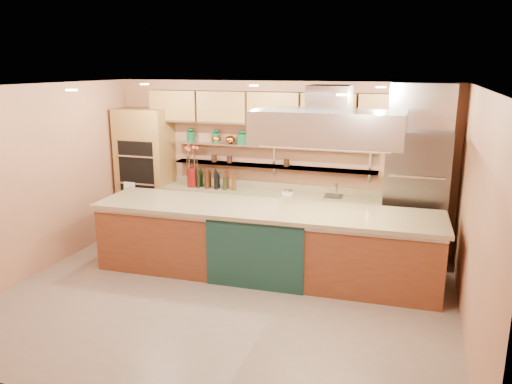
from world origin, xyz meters
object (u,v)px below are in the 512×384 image
(kitchen_scale, at_px, (288,191))
(copper_kettle, at_px, (230,139))
(flower_vase, at_px, (192,177))
(green_canister, at_px, (241,139))
(refrigerator, at_px, (415,197))
(island, at_px, (264,241))

(kitchen_scale, bearing_deg, copper_kettle, -177.02)
(flower_vase, xyz_separation_m, green_canister, (0.85, 0.22, 0.70))
(flower_vase, height_order, green_canister, green_canister)
(refrigerator, xyz_separation_m, island, (-2.08, -1.28, -0.53))
(refrigerator, distance_m, kitchen_scale, 2.06)
(flower_vase, xyz_separation_m, copper_kettle, (0.65, 0.22, 0.68))
(green_canister, bearing_deg, kitchen_scale, -13.36)
(refrigerator, height_order, kitchen_scale, refrigerator)
(flower_vase, height_order, kitchen_scale, flower_vase)
(island, bearing_deg, flower_vase, 141.66)
(kitchen_scale, bearing_deg, island, -76.65)
(island, relative_size, copper_kettle, 28.77)
(flower_vase, relative_size, copper_kettle, 1.96)
(copper_kettle, bearing_deg, island, -53.75)
(kitchen_scale, distance_m, green_canister, 1.26)
(kitchen_scale, bearing_deg, refrigerator, 13.79)
(refrigerator, distance_m, copper_kettle, 3.27)
(flower_vase, height_order, copper_kettle, copper_kettle)
(copper_kettle, bearing_deg, flower_vase, -161.41)
(refrigerator, xyz_separation_m, flower_vase, (-3.84, 0.01, 0.05))
(refrigerator, bearing_deg, kitchen_scale, 179.72)
(island, xyz_separation_m, copper_kettle, (-1.11, 1.51, 1.26))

